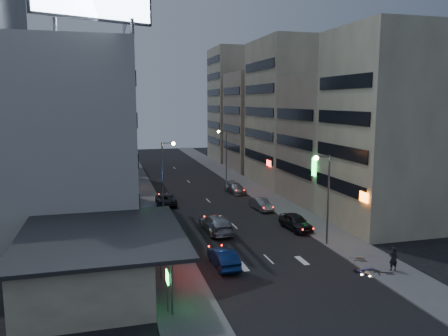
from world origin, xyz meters
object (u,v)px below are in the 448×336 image
object	(u,v)px
road_car_blue	(223,258)
scooter_blue	(373,260)
parked_car_right_mid	(261,204)
parked_car_left	(166,199)
road_car_silver	(216,224)
scooter_silver_b	(363,250)
parked_car_right_far	(235,188)
scooter_black_b	(366,254)
scooter_silver_a	(376,262)
scooter_black_a	(393,266)
person	(393,259)
parked_car_right_near	(296,222)

from	to	relation	value
road_car_blue	scooter_blue	bearing A→B (deg)	160.75
parked_car_right_mid	scooter_blue	size ratio (longest dim) A/B	2.03
parked_car_left	road_car_silver	xyz separation A→B (m)	(3.29, -12.81, 0.13)
scooter_blue	scooter_silver_b	world-z (taller)	scooter_blue
parked_car_right_far	scooter_silver_b	size ratio (longest dim) A/B	2.50
parked_car_right_far	scooter_black_b	size ratio (longest dim) A/B	2.92
parked_car_right_far	road_car_blue	size ratio (longest dim) A/B	1.05
parked_car_right_far	scooter_silver_a	distance (m)	30.22
scooter_black_a	parked_car_left	bearing A→B (deg)	46.76
parked_car_left	scooter_silver_a	size ratio (longest dim) A/B	2.94
scooter_silver_a	parked_car_right_mid	bearing A→B (deg)	-7.78
parked_car_right_mid	person	bearing A→B (deg)	-86.96
scooter_black_a	person	bearing A→B (deg)	-14.95
parked_car_right_near	scooter_silver_a	world-z (taller)	parked_car_right_near
road_car_blue	road_car_silver	size ratio (longest dim) A/B	0.76
scooter_black_b	road_car_blue	bearing A→B (deg)	97.06
scooter_blue	parked_car_left	bearing A→B (deg)	24.70
parked_car_right_mid	scooter_black_a	world-z (taller)	parked_car_right_mid
scooter_blue	scooter_silver_b	bearing A→B (deg)	-16.50
scooter_silver_a	road_car_blue	bearing A→B (deg)	57.60
scooter_black_a	scooter_blue	bearing A→B (deg)	59.19
road_car_silver	scooter_black_a	bearing A→B (deg)	125.17
parked_car_left	scooter_silver_a	bearing A→B (deg)	119.62
scooter_black_b	parked_car_right_mid	bearing A→B (deg)	23.90
road_car_silver	person	world-z (taller)	person
parked_car_right_near	person	world-z (taller)	person
parked_car_right_near	road_car_blue	xyz separation A→B (m)	(-9.60, -7.77, -0.06)
road_car_silver	scooter_silver_b	bearing A→B (deg)	132.37
parked_car_left	scooter_silver_a	distance (m)	28.47
road_car_silver	scooter_silver_b	size ratio (longest dim) A/B	3.15
parked_car_right_mid	scooter_blue	xyz separation A→B (m)	(1.94, -19.76, 0.06)
road_car_blue	scooter_silver_b	distance (m)	11.60
person	scooter_silver_b	xyz separation A→B (m)	(-0.58, 3.07, -0.34)
scooter_black_a	scooter_silver_a	world-z (taller)	scooter_silver_a
road_car_blue	scooter_blue	size ratio (longest dim) A/B	2.19
scooter_silver_a	scooter_black_b	bearing A→B (deg)	-25.07
parked_car_right_mid	scooter_black_a	xyz separation A→B (m)	(2.88, -20.91, -0.03)
road_car_blue	scooter_black_b	xyz separation A→B (m)	(11.40, -1.86, -0.12)
parked_car_right_far	scooter_silver_a	world-z (taller)	parked_car_right_far
road_car_blue	scooter_black_b	distance (m)	11.55
scooter_silver_a	scooter_blue	world-z (taller)	scooter_blue
scooter_silver_a	scooter_silver_b	bearing A→B (deg)	-25.20
road_car_blue	scooter_black_a	bearing A→B (deg)	157.14
scooter_black_a	scooter_silver_b	world-z (taller)	scooter_silver_b
scooter_blue	scooter_black_b	distance (m)	1.72
scooter_blue	scooter_silver_a	bearing A→B (deg)	-163.69
scooter_black_a	parked_car_right_far	bearing A→B (deg)	25.44
scooter_black_a	scooter_blue	distance (m)	1.49
parked_car_right_mid	scooter_black_a	bearing A→B (deg)	-87.75
parked_car_right_near	scooter_silver_a	distance (m)	11.62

